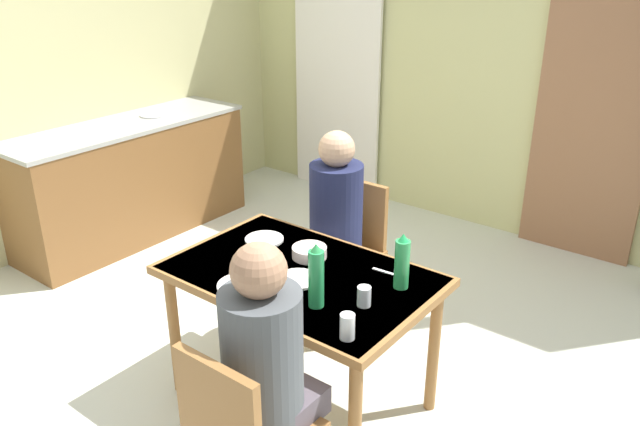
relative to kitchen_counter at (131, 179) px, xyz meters
The scene contains 20 objects.
ground_plane 2.07m from the kitchen_counter, 15.79° to the right, with size 6.31×6.31×0.00m, color silver.
wall_back 2.87m from the kitchen_counter, 43.96° to the left, with size 4.75×0.10×2.84m, color #C5C586.
wall_left 1.03m from the kitchen_counter, behind, with size 0.10×3.64×2.84m, color #C5C089.
door_wooden 3.42m from the kitchen_counter, 32.13° to the left, with size 0.80×0.05×2.00m, color #8D5F41.
curtain_panel 2.04m from the kitchen_counter, 69.48° to the left, with size 0.90×0.03×2.39m, color white.
kitchen_counter is the anchor object (origin of this frame).
dining_table 2.44m from the kitchen_counter, 17.87° to the right, with size 1.24×0.81×0.73m.
chair_far_diner 2.05m from the kitchen_counter, ahead, with size 0.40×0.40×0.87m.
person_near_diner 3.00m from the kitchen_counter, 27.22° to the right, with size 0.30×0.37×0.77m.
person_far_diner 2.08m from the kitchen_counter, ahead, with size 0.30×0.37×0.77m.
water_bottle_green_near 2.75m from the kitchen_counter, 20.06° to the right, with size 0.07×0.07×0.29m.
water_bottle_green_far 2.84m from the kitchen_counter, 11.84° to the right, with size 0.07×0.07×0.26m.
serving_bowl_center 2.35m from the kitchen_counter, 14.93° to the right, with size 0.17×0.17×0.06m, color #F4DAD4.
dinner_plate_near_left 2.50m from the kitchen_counter, 19.06° to the right, with size 0.20×0.20×0.01m, color white.
dinner_plate_near_right 2.43m from the kitchen_counter, 24.68° to the right, with size 0.23×0.23×0.01m, color white.
dinner_plate_far_center 2.06m from the kitchen_counter, 16.93° to the right, with size 0.20×0.20×0.01m, color white.
drinking_glass_by_near_diner 3.00m from the kitchen_counter, 20.54° to the right, with size 0.06×0.06×0.11m, color silver.
drinking_glass_by_far_diner 2.84m from the kitchen_counter, 16.58° to the right, with size 0.06×0.06×0.09m, color silver.
cutlery_knife_near 2.70m from the kitchen_counter, 10.81° to the right, with size 0.15×0.02×0.00m, color silver.
cutlery_fork_near 2.25m from the kitchen_counter, 21.68° to the right, with size 0.15×0.02×0.00m, color silver.
Camera 1 is at (2.03, -2.20, 2.15)m, focal length 35.51 mm.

